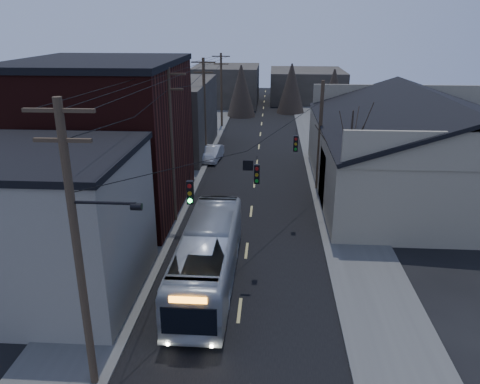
% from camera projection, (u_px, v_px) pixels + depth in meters
% --- Properties ---
extents(road_surface, '(9.00, 110.00, 0.02)m').
position_uv_depth(road_surface, '(256.00, 169.00, 42.21)').
color(road_surface, black).
rests_on(road_surface, ground).
extents(sidewalk_left, '(4.00, 110.00, 0.12)m').
position_uv_depth(sidewalk_left, '(185.00, 167.00, 42.61)').
color(sidewalk_left, '#474744').
rests_on(sidewalk_left, ground).
extents(sidewalk_right, '(4.00, 110.00, 0.12)m').
position_uv_depth(sidewalk_right, '(329.00, 170.00, 41.78)').
color(sidewalk_right, '#474744').
rests_on(sidewalk_right, ground).
extents(building_clapboard, '(8.00, 8.00, 7.00)m').
position_uv_depth(building_clapboard, '(50.00, 227.00, 21.90)').
color(building_clapboard, '#6C665A').
rests_on(building_clapboard, ground).
extents(building_brick, '(10.00, 12.00, 10.00)m').
position_uv_depth(building_brick, '(105.00, 140.00, 31.76)').
color(building_brick, black).
rests_on(building_brick, ground).
extents(building_left_far, '(9.00, 14.00, 7.00)m').
position_uv_depth(building_left_far, '(165.00, 117.00, 47.24)').
color(building_left_far, '#312D27').
rests_on(building_left_far, ground).
extents(warehouse, '(16.16, 20.60, 7.73)m').
position_uv_depth(warehouse, '(424.00, 158.00, 35.78)').
color(warehouse, gray).
rests_on(warehouse, ground).
extents(building_far_left, '(10.00, 12.00, 6.00)m').
position_uv_depth(building_far_left, '(226.00, 85.00, 74.36)').
color(building_far_left, '#312D27').
rests_on(building_far_left, ground).
extents(building_far_right, '(12.00, 14.00, 5.00)m').
position_uv_depth(building_far_right, '(306.00, 85.00, 78.39)').
color(building_far_right, '#312D27').
rests_on(building_far_right, ground).
extents(bare_tree, '(0.40, 0.40, 7.20)m').
position_uv_depth(bare_tree, '(349.00, 164.00, 31.19)').
color(bare_tree, black).
rests_on(bare_tree, ground).
extents(utility_lines, '(11.24, 45.28, 10.50)m').
position_uv_depth(utility_lines, '(213.00, 129.00, 35.22)').
color(utility_lines, '#382B1E').
rests_on(utility_lines, ground).
extents(bus, '(2.62, 10.99, 3.06)m').
position_uv_depth(bus, '(208.00, 257.00, 23.28)').
color(bus, '#A2A8AE').
rests_on(bus, ground).
extents(parked_car, '(1.91, 4.36, 1.39)m').
position_uv_depth(parked_car, '(212.00, 153.00, 44.66)').
color(parked_car, '#B1B3B9').
rests_on(parked_car, ground).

